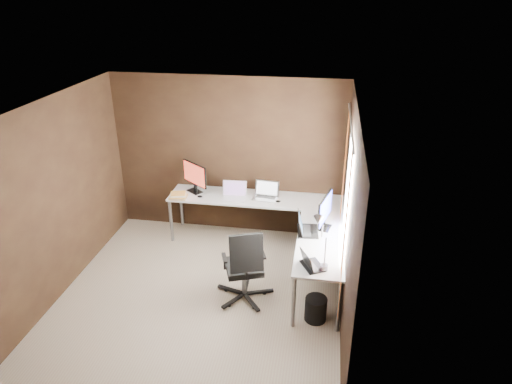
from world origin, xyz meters
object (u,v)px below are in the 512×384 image
monitor_right (325,210)px  drawer_pedestal (316,239)px  laptop_silver (266,194)px  laptop_black_small (310,264)px  book_stack (178,196)px  desk_lamp (320,235)px  laptop_white (234,194)px  office_chair (244,279)px  wastebasket (316,309)px  monitor_left (195,176)px  laptop_black_big (305,228)px

monitor_right → drawer_pedestal: bearing=27.6°
drawer_pedestal → monitor_right: monitor_right is taller
laptop_silver → laptop_black_small: 1.91m
monitor_right → laptop_black_small: (-0.13, -0.94, -0.22)m
laptop_black_small → book_stack: (-2.08, 1.52, -0.01)m
book_stack → desk_lamp: bearing=-34.4°
laptop_white → laptop_black_small: laptop_white is taller
monitor_right → office_chair: size_ratio=0.54×
laptop_silver → desk_lamp: bearing=-57.7°
monitor_right → desk_lamp: 0.92m
desk_lamp → wastebasket: (0.00, -0.06, -0.99)m
monitor_left → laptop_silver: size_ratio=1.20×
laptop_white → desk_lamp: (1.34, -1.64, 0.36)m
laptop_black_big → laptop_black_small: (0.11, -0.81, -0.01)m
laptop_black_big → book_stack: (-1.97, 0.71, -0.02)m
drawer_pedestal → wastebasket: bearing=-87.1°
laptop_white → monitor_right: bearing=-30.6°
laptop_silver → laptop_black_big: size_ratio=0.97×
laptop_white → desk_lamp: desk_lamp is taller
laptop_black_big → desk_lamp: desk_lamp is taller
monitor_left → laptop_white: monitor_left is taller
drawer_pedestal → office_chair: office_chair is taller
monitor_right → wastebasket: monitor_right is taller
drawer_pedestal → office_chair: bearing=-126.7°
drawer_pedestal → laptop_white: laptop_white is taller
monitor_left → office_chair: size_ratio=0.45×
drawer_pedestal → laptop_black_small: (-0.03, -1.37, 0.48)m
laptop_silver → laptop_black_big: (0.66, -0.94, 0.00)m
laptop_black_big → drawer_pedestal: bearing=-19.9°
laptop_black_big → laptop_white: bearing=46.8°
laptop_silver → laptop_black_big: bearing=-49.5°
laptop_black_big → desk_lamp: bearing=-171.0°
drawer_pedestal → monitor_left: monitor_left is taller
monitor_right → office_chair: monitor_right is taller
book_stack → monitor_left: bearing=54.0°
monitor_left → laptop_black_small: 2.61m
monitor_left → office_chair: (1.07, -1.56, -0.69)m
monitor_right → laptop_silver: (-0.90, 0.81, -0.21)m
book_stack → office_chair: 1.86m
drawer_pedestal → book_stack: (-2.11, 0.15, 0.47)m
drawer_pedestal → monitor_right: (0.10, -0.43, 0.70)m
monitor_right → laptop_black_big: 0.35m
laptop_black_big → office_chair: size_ratio=0.39×
laptop_black_big → desk_lamp: (0.21, -0.78, 0.36)m
book_stack → wastebasket: 2.74m
laptop_black_big → laptop_black_small: 0.82m
wastebasket → laptop_white: bearing=128.4°
laptop_white → laptop_black_big: 1.42m
monitor_left → wastebasket: size_ratio=1.54×
desk_lamp → office_chair: bearing=-174.9°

